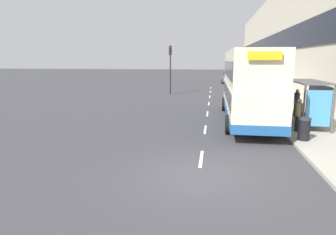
{
  "coord_description": "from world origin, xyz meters",
  "views": [
    {
      "loc": [
        0.41,
        -9.35,
        3.78
      ],
      "look_at": [
        -4.15,
        20.3,
        -2.02
      ],
      "focal_mm": 32.0,
      "sensor_mm": 36.0,
      "label": 1
    }
  ],
  "objects_px": {
    "pedestrian_2": "(298,115)",
    "litter_bin": "(304,129)",
    "pedestrian_3": "(297,103)",
    "car_0": "(228,78)",
    "pedestrian_1": "(290,106)",
    "pedestrian_at_shelter": "(326,102)",
    "double_decker_bus_near": "(248,85)",
    "traffic_light_far_kerb": "(170,62)",
    "bus_shelter": "(313,95)"
  },
  "relations": [
    {
      "from": "bus_shelter",
      "to": "traffic_light_far_kerb",
      "type": "bearing_deg",
      "value": 123.09
    },
    {
      "from": "double_decker_bus_near",
      "to": "pedestrian_3",
      "type": "relative_size",
      "value": 6.33
    },
    {
      "from": "double_decker_bus_near",
      "to": "litter_bin",
      "type": "distance_m",
      "value": 5.37
    },
    {
      "from": "pedestrian_1",
      "to": "pedestrian_3",
      "type": "relative_size",
      "value": 0.93
    },
    {
      "from": "bus_shelter",
      "to": "double_decker_bus_near",
      "type": "distance_m",
      "value": 3.64
    },
    {
      "from": "car_0",
      "to": "pedestrian_2",
      "type": "bearing_deg",
      "value": -86.47
    },
    {
      "from": "bus_shelter",
      "to": "car_0",
      "type": "relative_size",
      "value": 1.1
    },
    {
      "from": "litter_bin",
      "to": "double_decker_bus_near",
      "type": "bearing_deg",
      "value": 113.89
    },
    {
      "from": "double_decker_bus_near",
      "to": "car_0",
      "type": "relative_size",
      "value": 2.95
    },
    {
      "from": "pedestrian_2",
      "to": "car_0",
      "type": "bearing_deg",
      "value": 93.53
    },
    {
      "from": "pedestrian_3",
      "to": "litter_bin",
      "type": "xyz_separation_m",
      "value": [
        -1.19,
        -6.15,
        -0.38
      ]
    },
    {
      "from": "bus_shelter",
      "to": "pedestrian_2",
      "type": "distance_m",
      "value": 1.98
    },
    {
      "from": "pedestrian_1",
      "to": "litter_bin",
      "type": "xyz_separation_m",
      "value": [
        -0.45,
        -4.78,
        -0.31
      ]
    },
    {
      "from": "pedestrian_at_shelter",
      "to": "pedestrian_3",
      "type": "distance_m",
      "value": 2.41
    },
    {
      "from": "pedestrian_at_shelter",
      "to": "litter_bin",
      "type": "bearing_deg",
      "value": -115.05
    },
    {
      "from": "litter_bin",
      "to": "pedestrian_3",
      "type": "bearing_deg",
      "value": 79.01
    },
    {
      "from": "pedestrian_1",
      "to": "traffic_light_far_kerb",
      "type": "xyz_separation_m",
      "value": [
        -9.4,
        14.03,
        2.57
      ]
    },
    {
      "from": "traffic_light_far_kerb",
      "to": "pedestrian_at_shelter",
      "type": "bearing_deg",
      "value": -43.33
    },
    {
      "from": "pedestrian_2",
      "to": "litter_bin",
      "type": "bearing_deg",
      "value": -95.76
    },
    {
      "from": "double_decker_bus_near",
      "to": "pedestrian_1",
      "type": "relative_size",
      "value": 6.82
    },
    {
      "from": "double_decker_bus_near",
      "to": "litter_bin",
      "type": "height_order",
      "value": "double_decker_bus_near"
    },
    {
      "from": "pedestrian_at_shelter",
      "to": "pedestrian_3",
      "type": "height_order",
      "value": "pedestrian_3"
    },
    {
      "from": "car_0",
      "to": "litter_bin",
      "type": "height_order",
      "value": "car_0"
    },
    {
      "from": "litter_bin",
      "to": "pedestrian_2",
      "type": "bearing_deg",
      "value": 84.24
    },
    {
      "from": "pedestrian_at_shelter",
      "to": "pedestrian_3",
      "type": "relative_size",
      "value": 0.91
    },
    {
      "from": "car_0",
      "to": "double_decker_bus_near",
      "type": "bearing_deg",
      "value": -90.31
    },
    {
      "from": "car_0",
      "to": "pedestrian_at_shelter",
      "type": "relative_size",
      "value": 2.35
    },
    {
      "from": "pedestrian_1",
      "to": "pedestrian_2",
      "type": "relative_size",
      "value": 0.97
    },
    {
      "from": "bus_shelter",
      "to": "pedestrian_3",
      "type": "relative_size",
      "value": 2.36
    },
    {
      "from": "double_decker_bus_near",
      "to": "pedestrian_2",
      "type": "bearing_deg",
      "value": -52.42
    },
    {
      "from": "double_decker_bus_near",
      "to": "pedestrian_1",
      "type": "xyz_separation_m",
      "value": [
        2.53,
        0.1,
        -1.3
      ]
    },
    {
      "from": "pedestrian_at_shelter",
      "to": "traffic_light_far_kerb",
      "type": "relative_size",
      "value": 0.31
    },
    {
      "from": "double_decker_bus_near",
      "to": "car_0",
      "type": "height_order",
      "value": "double_decker_bus_near"
    },
    {
      "from": "pedestrian_2",
      "to": "pedestrian_3",
      "type": "relative_size",
      "value": 0.96
    },
    {
      "from": "pedestrian_3",
      "to": "pedestrian_1",
      "type": "bearing_deg",
      "value": -118.43
    },
    {
      "from": "pedestrian_at_shelter",
      "to": "pedestrian_2",
      "type": "xyz_separation_m",
      "value": [
        -3.18,
        -5.43,
        0.04
      ]
    },
    {
      "from": "double_decker_bus_near",
      "to": "pedestrian_at_shelter",
      "type": "height_order",
      "value": "double_decker_bus_near"
    },
    {
      "from": "bus_shelter",
      "to": "traffic_light_far_kerb",
      "type": "relative_size",
      "value": 0.79
    },
    {
      "from": "pedestrian_3",
      "to": "pedestrian_2",
      "type": "bearing_deg",
      "value": -103.04
    },
    {
      "from": "pedestrian_1",
      "to": "double_decker_bus_near",
      "type": "bearing_deg",
      "value": -177.84
    },
    {
      "from": "double_decker_bus_near",
      "to": "pedestrian_at_shelter",
      "type": "distance_m",
      "value": 6.13
    },
    {
      "from": "car_0",
      "to": "pedestrian_3",
      "type": "relative_size",
      "value": 2.14
    },
    {
      "from": "double_decker_bus_near",
      "to": "pedestrian_2",
      "type": "distance_m",
      "value": 3.91
    },
    {
      "from": "double_decker_bus_near",
      "to": "pedestrian_at_shelter",
      "type": "xyz_separation_m",
      "value": [
        5.44,
        2.51,
        -1.32
      ]
    },
    {
      "from": "car_0",
      "to": "pedestrian_1",
      "type": "height_order",
      "value": "car_0"
    },
    {
      "from": "pedestrian_2",
      "to": "litter_bin",
      "type": "xyz_separation_m",
      "value": [
        -0.18,
        -1.76,
        -0.34
      ]
    },
    {
      "from": "pedestrian_at_shelter",
      "to": "traffic_light_far_kerb",
      "type": "height_order",
      "value": "traffic_light_far_kerb"
    },
    {
      "from": "bus_shelter",
      "to": "pedestrian_at_shelter",
      "type": "bearing_deg",
      "value": 61.85
    },
    {
      "from": "car_0",
      "to": "traffic_light_far_kerb",
      "type": "relative_size",
      "value": 0.72
    },
    {
      "from": "bus_shelter",
      "to": "pedestrian_3",
      "type": "distance_m",
      "value": 3.06
    }
  ]
}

